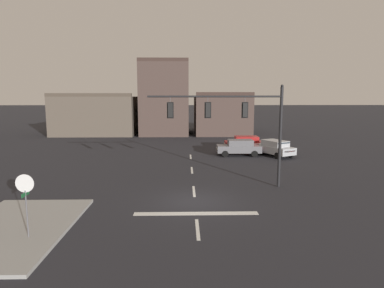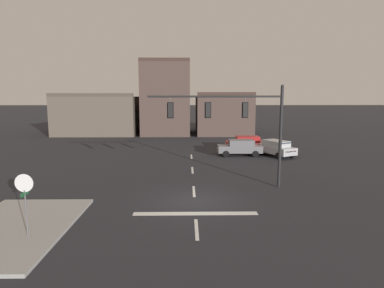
{
  "view_description": "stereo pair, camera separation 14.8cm",
  "coord_description": "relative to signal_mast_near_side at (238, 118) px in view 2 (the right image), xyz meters",
  "views": [
    {
      "loc": [
        -0.56,
        -18.22,
        5.99
      ],
      "look_at": [
        -0.12,
        2.21,
        3.0
      ],
      "focal_mm": 30.84,
      "sensor_mm": 36.0,
      "label": 1
    },
    {
      "loc": [
        -0.41,
        -18.23,
        5.99
      ],
      "look_at": [
        -0.12,
        2.21,
        3.0
      ],
      "focal_mm": 30.84,
      "sensor_mm": 36.0,
      "label": 2
    }
  ],
  "objects": [
    {
      "name": "ground_plane",
      "position": [
        -2.81,
        -2.84,
        -4.58
      ],
      "size": [
        400.0,
        400.0,
        0.0
      ],
      "primitive_type": "plane",
      "color": "#232328"
    },
    {
      "name": "sidewalk_near_corner",
      "position": [
        -11.11,
        -6.84,
        -4.5
      ],
      "size": [
        5.0,
        8.0,
        0.15
      ],
      "primitive_type": "cube",
      "color": "gray",
      "rests_on": "ground"
    },
    {
      "name": "stop_bar_paint",
      "position": [
        -2.81,
        -4.84,
        -4.58
      ],
      "size": [
        6.4,
        0.5,
        0.01
      ],
      "primitive_type": "cube",
      "color": "silver",
      "rests_on": "ground"
    },
    {
      "name": "lane_centreline",
      "position": [
        -2.81,
        -0.84,
        -4.58
      ],
      "size": [
        0.16,
        26.4,
        0.01
      ],
      "color": "silver",
      "rests_on": "ground"
    },
    {
      "name": "signal_mast_near_side",
      "position": [
        0.0,
        0.0,
        0.0
      ],
      "size": [
        8.65,
        0.55,
        6.71
      ],
      "color": "black",
      "rests_on": "ground"
    },
    {
      "name": "stop_sign",
      "position": [
        -9.93,
        -7.83,
        -2.43
      ],
      "size": [
        0.76,
        0.64,
        2.83
      ],
      "color": "#56565B",
      "rests_on": "ground"
    },
    {
      "name": "car_lot_nearside",
      "position": [
        2.12,
        11.75,
        -3.72
      ],
      "size": [
        4.48,
        1.98,
        1.61
      ],
      "color": "slate",
      "rests_on": "ground"
    },
    {
      "name": "car_lot_middle",
      "position": [
        3.28,
        14.6,
        -3.72
      ],
      "size": [
        4.47,
        1.94,
        1.61
      ],
      "color": "#A81E1E",
      "rests_on": "ground"
    },
    {
      "name": "car_lot_farside",
      "position": [
        5.57,
        11.35,
        -3.72
      ],
      "size": [
        3.6,
        4.74,
        1.61
      ],
      "color": "#9EA0A5",
      "rests_on": "ground"
    },
    {
      "name": "building_row",
      "position": [
        -7.83,
        31.99,
        -0.74
      ],
      "size": [
        30.1,
        11.75,
        11.36
      ],
      "color": "brown",
      "rests_on": "ground"
    }
  ]
}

